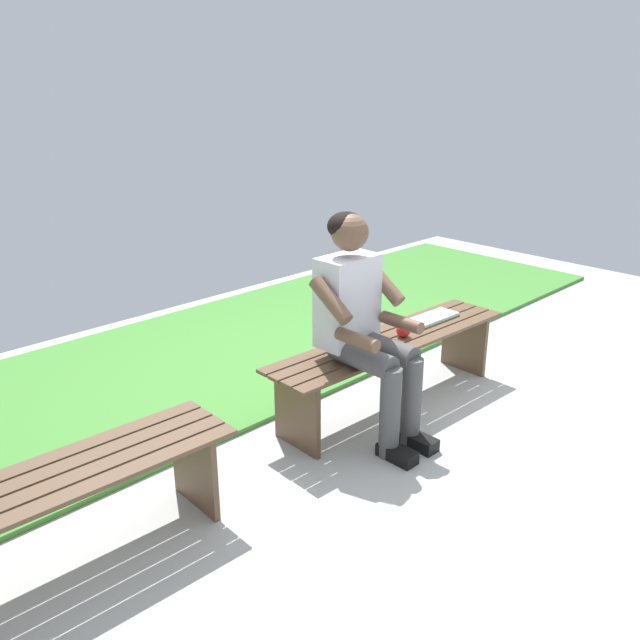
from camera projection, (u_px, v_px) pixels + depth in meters
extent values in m
cube|color=#B2B2AD|center=(408.00, 573.00, 2.71)|extent=(10.00, 7.00, 0.04)
cube|color=#478C38|center=(125.00, 387.00, 4.26)|extent=(9.00, 1.96, 0.03)
cube|color=brown|center=(374.00, 333.00, 4.04)|extent=(1.75, 0.15, 0.02)
cube|color=brown|center=(386.00, 337.00, 3.97)|extent=(1.75, 0.15, 0.02)
cube|color=brown|center=(398.00, 342.00, 3.90)|extent=(1.75, 0.15, 0.02)
cube|color=brown|center=(411.00, 347.00, 3.83)|extent=(1.75, 0.15, 0.02)
cube|color=brown|center=(464.00, 341.00, 4.48)|extent=(0.04, 0.35, 0.42)
cube|color=brown|center=(297.00, 413.00, 3.53)|extent=(0.04, 0.35, 0.42)
cube|color=brown|center=(20.00, 470.00, 2.63)|extent=(1.65, 0.14, 0.02)
cube|color=brown|center=(29.00, 481.00, 2.56)|extent=(1.65, 0.14, 0.02)
cube|color=brown|center=(39.00, 492.00, 2.49)|extent=(1.65, 0.14, 0.02)
cube|color=brown|center=(49.00, 504.00, 2.42)|extent=(1.65, 0.14, 0.02)
cube|color=brown|center=(194.00, 467.00, 3.04)|extent=(0.04, 0.35, 0.42)
cube|color=silver|center=(347.00, 301.00, 3.58)|extent=(0.34, 0.20, 0.50)
sphere|color=brown|center=(350.00, 232.00, 3.44)|extent=(0.20, 0.20, 0.20)
ellipsoid|color=black|center=(346.00, 226.00, 3.45)|extent=(0.20, 0.19, 0.15)
cylinder|color=#4C4C4C|center=(385.00, 348.00, 3.60)|extent=(0.13, 0.40, 0.13)
cylinder|color=#4C4C4C|center=(362.00, 358.00, 3.48)|extent=(0.13, 0.40, 0.13)
cylinder|color=#4C4C4C|center=(411.00, 402.00, 3.55)|extent=(0.11, 0.11, 0.51)
cube|color=black|center=(418.00, 441.00, 3.59)|extent=(0.10, 0.22, 0.07)
cylinder|color=#4C4C4C|center=(390.00, 413.00, 3.43)|extent=(0.11, 0.11, 0.51)
cube|color=black|center=(397.00, 454.00, 3.47)|extent=(0.10, 0.22, 0.07)
cylinder|color=brown|center=(384.00, 283.00, 3.64)|extent=(0.08, 0.28, 0.23)
cylinder|color=brown|center=(402.00, 322.00, 3.58)|extent=(0.07, 0.26, 0.07)
cylinder|color=brown|center=(331.00, 300.00, 3.37)|extent=(0.08, 0.28, 0.23)
cylinder|color=brown|center=(357.00, 340.00, 3.34)|extent=(0.07, 0.26, 0.07)
sphere|color=red|center=(403.00, 330.00, 3.93)|extent=(0.09, 0.09, 0.09)
cube|color=white|center=(441.00, 315.00, 4.27)|extent=(0.21, 0.16, 0.02)
cube|color=white|center=(420.00, 322.00, 4.14)|extent=(0.21, 0.16, 0.02)
cube|color=#33724C|center=(430.00, 320.00, 4.21)|extent=(0.42, 0.17, 0.01)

